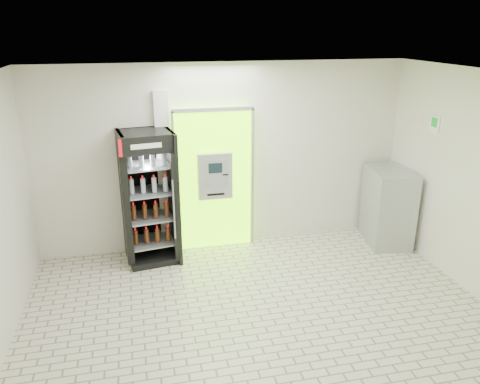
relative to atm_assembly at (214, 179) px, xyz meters
name	(u,v)px	position (x,y,z in m)	size (l,w,h in m)	color
ground	(265,327)	(0.20, -2.41, -1.17)	(6.00, 6.00, 0.00)	beige
room_shell	(268,186)	(0.20, -2.41, 0.67)	(6.00, 6.00, 6.00)	silver
atm_assembly	(214,179)	(0.00, 0.00, 0.00)	(1.30, 0.24, 2.33)	#7DF900
pillar	(165,174)	(-0.78, 0.04, 0.13)	(0.22, 0.11, 2.60)	silver
beverage_cooler	(149,200)	(-1.05, -0.26, -0.18)	(0.87, 0.82, 2.06)	black
steel_cabinet	(388,206)	(2.87, -0.51, -0.53)	(0.81, 1.06, 1.28)	#9FA1A6
exit_sign	(435,124)	(3.19, -1.01, 0.95)	(0.02, 0.22, 0.26)	white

